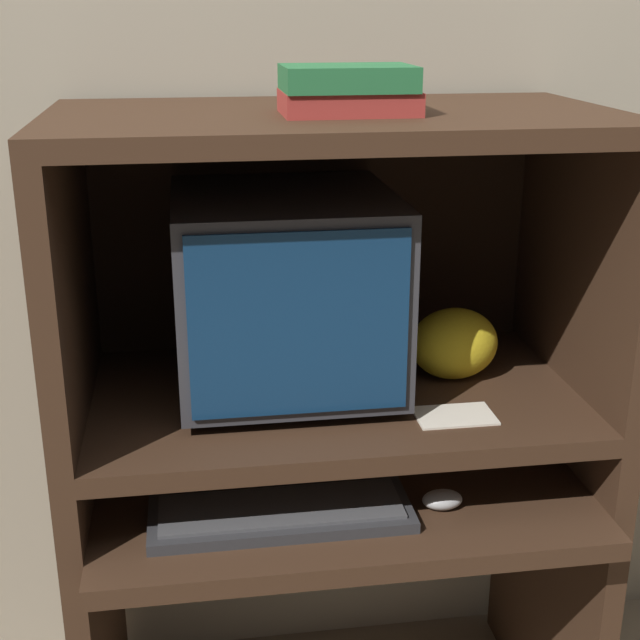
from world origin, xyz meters
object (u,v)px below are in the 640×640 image
(snack_bag, at_px, (454,344))
(crt_monitor, at_px, (285,289))
(keyboard, at_px, (281,512))
(mouse, at_px, (442,500))
(book_stack, at_px, (348,90))

(snack_bag, bearing_deg, crt_monitor, 177.93)
(keyboard, bearing_deg, mouse, -1.41)
(crt_monitor, bearing_deg, snack_bag, -2.07)
(crt_monitor, relative_size, mouse, 5.89)
(keyboard, xyz_separation_m, book_stack, (0.13, 0.13, 0.70))
(mouse, relative_size, book_stack, 0.33)
(mouse, xyz_separation_m, snack_bag, (0.07, 0.21, 0.21))
(mouse, distance_m, snack_bag, 0.31)
(crt_monitor, xyz_separation_m, book_stack, (0.10, -0.09, 0.36))
(snack_bag, bearing_deg, keyboard, -150.16)
(crt_monitor, xyz_separation_m, mouse, (0.25, -0.23, -0.33))
(crt_monitor, xyz_separation_m, snack_bag, (0.32, -0.01, -0.12))
(mouse, bearing_deg, snack_bag, 70.71)
(snack_bag, bearing_deg, mouse, -109.29)
(crt_monitor, bearing_deg, book_stack, -42.52)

